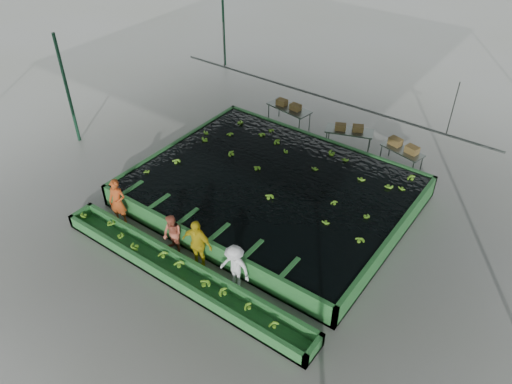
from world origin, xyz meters
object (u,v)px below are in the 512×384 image
Objects in this scene: flotation_tank at (271,191)px; box_stack_mid at (349,130)px; worker_d at (235,267)px; box_stack_right at (403,149)px; worker_a at (118,202)px; packing_table_mid at (348,139)px; worker_b at (173,235)px; packing_table_right at (401,158)px; worker_c at (197,244)px; packing_table_left at (289,117)px; sorting_trough at (181,273)px; box_stack_left at (289,107)px.

box_stack_mid is (0.61, 5.09, 0.49)m from flotation_tank.
worker_d is 1.20× the size of box_stack_right.
box_stack_mid reaches higher than box_stack_right.
box_stack_mid is (4.35, 9.39, 0.02)m from worker_a.
box_stack_right reaches higher than flotation_tank.
box_stack_mid reaches higher than packing_table_mid.
flotation_tank is 6.58× the size of worker_b.
packing_table_right is (3.10, 5.15, -0.04)m from flotation_tank.
worker_c is (3.77, 0.00, 0.03)m from worker_a.
flotation_tank is 5.71m from worker_a.
packing_table_mid reaches higher than flotation_tank.
packing_table_left is (-1.56, 9.57, -0.27)m from worker_b.
worker_b is at bearing -80.76° from packing_table_left.
packing_table_mid is at bearing 86.39° from sorting_trough.
packing_table_mid is at bearing -178.82° from packing_table_right.
box_stack_mid is at bearing -178.59° from packing_table_right.
flotation_tank is 7.82× the size of box_stack_left.
worker_c reaches higher than box_stack_mid.
packing_table_left reaches higher than box_stack_right.
worker_d is 1.29× the size of box_stack_left.
sorting_trough is 6.08× the size of worker_d.
box_stack_mid is at bearing 46.89° from worker_a.
box_stack_left is at bearing 116.76° from flotation_tank.
box_stack_left reaches higher than sorting_trough.
worker_a reaches higher than sorting_trough.
worker_b reaches higher than packing_table_mid.
worker_a is 11.73m from box_stack_right.
worker_a is (-3.73, 0.80, 0.67)m from sorting_trough.
worker_a is at bearing -125.49° from box_stack_right.
worker_b is 9.56m from packing_table_mid.
box_stack_left reaches higher than packing_table_mid.
box_stack_left is (-5.75, 0.11, 0.57)m from packing_table_right.
box_stack_right is (2.46, 0.16, -0.12)m from box_stack_mid.
worker_d is 1.33× the size of box_stack_mid.
worker_c is at bearing -89.46° from flotation_tank.
packing_table_right is at bearing -1.12° from box_stack_left.
box_stack_left reaches higher than flotation_tank.
worker_a is at bearing 176.90° from worker_d.
box_stack_mid is at bearing 86.55° from sorting_trough.
worker_b is at bearing 172.14° from worker_c.
packing_table_mid reaches higher than packing_table_right.
sorting_trough is 6.58× the size of worker_b.
flotation_tank is 4.33m from worker_c.
box_stack_right reaches higher than packing_table_right.
packing_table_left is at bearing 65.07° from worker_a.
packing_table_left is (-2.66, 9.57, -0.46)m from worker_c.
worker_c is 9.43m from packing_table_mid.
worker_d is at bearing -66.31° from packing_table_left.
worker_b reaches higher than sorting_trough.
box_stack_mid is (-0.03, -0.01, 0.47)m from packing_table_mid.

